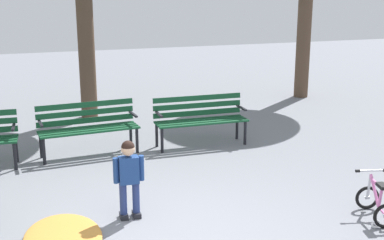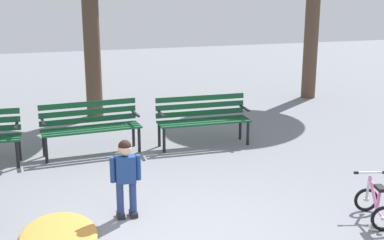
{
  "view_description": "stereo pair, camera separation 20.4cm",
  "coord_description": "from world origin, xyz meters",
  "px_view_note": "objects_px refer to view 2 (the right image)",
  "views": [
    {
      "loc": [
        -1.56,
        -4.59,
        2.64
      ],
      "look_at": [
        0.82,
        1.89,
        0.85
      ],
      "focal_mm": 47.2,
      "sensor_mm": 36.0,
      "label": 1
    },
    {
      "loc": [
        -1.36,
        -4.66,
        2.64
      ],
      "look_at": [
        0.82,
        1.89,
        0.85
      ],
      "focal_mm": 47.2,
      "sensor_mm": 36.0,
      "label": 2
    }
  ],
  "objects_px": {
    "park_bench_right": "(203,116)",
    "child_standing": "(126,173)",
    "kids_bicycle": "(375,205)",
    "park_bench_left": "(90,123)"
  },
  "relations": [
    {
      "from": "park_bench_right",
      "to": "kids_bicycle",
      "type": "distance_m",
      "value": 3.61
    },
    {
      "from": "park_bench_right",
      "to": "kids_bicycle",
      "type": "height_order",
      "value": "park_bench_right"
    },
    {
      "from": "child_standing",
      "to": "kids_bicycle",
      "type": "relative_size",
      "value": 1.54
    },
    {
      "from": "park_bench_right",
      "to": "child_standing",
      "type": "distance_m",
      "value": 3.06
    },
    {
      "from": "park_bench_left",
      "to": "park_bench_right",
      "type": "relative_size",
      "value": 1.01
    },
    {
      "from": "child_standing",
      "to": "park_bench_left",
      "type": "bearing_deg",
      "value": 91.69
    },
    {
      "from": "park_bench_right",
      "to": "kids_bicycle",
      "type": "relative_size",
      "value": 2.6
    },
    {
      "from": "park_bench_right",
      "to": "child_standing",
      "type": "height_order",
      "value": "child_standing"
    },
    {
      "from": "kids_bicycle",
      "to": "park_bench_right",
      "type": "bearing_deg",
      "value": 104.55
    },
    {
      "from": "park_bench_left",
      "to": "kids_bicycle",
      "type": "distance_m",
      "value": 4.59
    }
  ]
}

